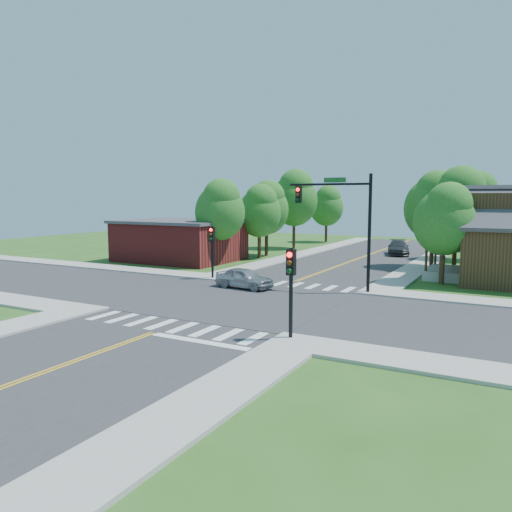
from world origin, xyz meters
The scene contains 25 objects.
ground centered at (0.00, 0.00, 0.00)m, with size 100.00×100.00×0.00m, color #2A531A.
road_ns centered at (0.00, 0.00, 0.02)m, with size 10.00×90.00×0.04m, color #2D2D30.
road_ew centered at (0.00, 0.00, 0.03)m, with size 90.00×10.00×0.04m, color #2D2D30.
intersection_patch centered at (0.00, 0.00, 0.00)m, with size 10.20×10.20×0.06m, color #2D2D30.
sidewalk_nw centered at (-15.82, 15.82, 0.07)m, with size 40.00×40.00×0.14m.
crosswalk_north centered at (0.00, 6.20, 0.05)m, with size 8.85×2.00×0.01m.
crosswalk_south centered at (0.00, -6.20, 0.05)m, with size 8.85×2.00×0.01m.
centerline centered at (0.00, 0.00, 0.05)m, with size 0.30×90.00×0.01m.
stop_bar centered at (2.50, -7.60, 0.00)m, with size 4.60×0.45×0.09m, color white.
signal_mast_ne centered at (3.91, 5.59, 4.85)m, with size 5.30×0.42×7.20m.
signal_pole_se centered at (5.60, -5.62, 2.66)m, with size 0.34×0.42×3.80m.
signal_pole_nw centered at (-5.60, 5.58, 2.66)m, with size 0.34×0.42×3.80m.
building_nw centered at (-14.20, 13.20, 1.88)m, with size 10.40×8.40×3.73m.
tree_e_a centered at (9.06, 11.30, 4.47)m, with size 4.01×3.81×6.82m.
tree_e_b centered at (8.98, 18.33, 5.42)m, with size 4.87×4.62×8.27m.
tree_e_c centered at (9.44, 25.97, 5.41)m, with size 4.86×4.61×8.26m.
tree_e_d centered at (9.33, 35.34, 4.56)m, with size 4.09×3.89×6.96m.
tree_w_a centered at (-9.31, 12.49, 4.85)m, with size 4.36×4.14×7.41m.
tree_w_b centered at (-8.78, 20.21, 4.91)m, with size 4.41×4.19×7.49m.
tree_w_c centered at (-9.27, 27.92, 5.87)m, with size 5.27×5.00×8.95m.
tree_w_d centered at (-8.95, 37.40, 4.82)m, with size 4.33×4.12×7.36m.
tree_house centered at (7.14, 19.04, 5.25)m, with size 4.71×4.47×8.01m.
tree_bldg centered at (-8.47, 18.09, 4.64)m, with size 4.17×3.96×7.08m.
car_silver centered at (-1.80, 3.50, 0.66)m, with size 4.03×1.97×1.32m, color #ABADB2.
car_dgrey centered at (2.57, 27.11, 0.71)m, with size 3.18×5.23×1.42m, color #2F3335.
Camera 1 is at (13.81, -23.66, 5.82)m, focal length 35.00 mm.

